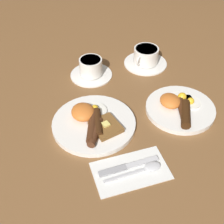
# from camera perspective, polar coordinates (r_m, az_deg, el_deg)

# --- Properties ---
(ground_plane) EXTENTS (3.00, 3.00, 0.00)m
(ground_plane) POSITION_cam_1_polar(r_m,az_deg,el_deg) (0.94, -3.31, -2.47)
(ground_plane) COLOR brown
(breakfast_plate_near) EXTENTS (0.25, 0.25, 0.05)m
(breakfast_plate_near) POSITION_cam_1_polar(r_m,az_deg,el_deg) (0.93, -3.44, -1.88)
(breakfast_plate_near) COLOR white
(breakfast_plate_near) RESTS_ON ground_plane
(breakfast_plate_far) EXTENTS (0.22, 0.22, 0.05)m
(breakfast_plate_far) POSITION_cam_1_polar(r_m,az_deg,el_deg) (1.00, 12.30, 0.83)
(breakfast_plate_far) COLOR white
(breakfast_plate_far) RESTS_ON ground_plane
(teacup_near) EXTENTS (0.15, 0.15, 0.07)m
(teacup_near) POSITION_cam_1_polar(r_m,az_deg,el_deg) (1.13, -3.84, 7.90)
(teacup_near) COLOR white
(teacup_near) RESTS_ON ground_plane
(teacup_far) EXTENTS (0.16, 0.16, 0.07)m
(teacup_far) POSITION_cam_1_polar(r_m,az_deg,el_deg) (1.19, 6.19, 9.89)
(teacup_far) COLOR white
(teacup_far) RESTS_ON ground_plane
(napkin) EXTENTS (0.12, 0.20, 0.01)m
(napkin) POSITION_cam_1_polar(r_m,az_deg,el_deg) (0.83, 3.43, -10.63)
(napkin) COLOR white
(napkin) RESTS_ON ground_plane
(knife) EXTENTS (0.02, 0.17, 0.01)m
(knife) POSITION_cam_1_polar(r_m,az_deg,el_deg) (0.83, 2.48, -10.01)
(knife) COLOR silver
(knife) RESTS_ON napkin
(spoon) EXTENTS (0.03, 0.16, 0.01)m
(spoon) POSITION_cam_1_polar(r_m,az_deg,el_deg) (0.83, 6.31, -10.20)
(spoon) COLOR silver
(spoon) RESTS_ON napkin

